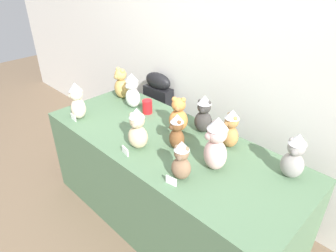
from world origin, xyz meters
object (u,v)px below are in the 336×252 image
(teddy_bear_ginger, at_px, (178,115))
(teddy_bear_mocha, at_px, (181,161))
(teddy_bear_sand, at_px, (138,129))
(teddy_bear_caramel, at_px, (231,129))
(teddy_bear_snow, at_px, (132,91))
(teddy_bear_charcoal, at_px, (204,114))
(teddy_bear_cream, at_px, (77,101))
(teddy_bear_chestnut, at_px, (177,132))
(party_cup_red, at_px, (147,107))
(teddy_bear_ash, at_px, (294,156))
(teddy_bear_honey, at_px, (121,84))
(teddy_bear_blush, at_px, (216,144))
(instrument_case, at_px, (159,117))
(display_table, at_px, (168,182))

(teddy_bear_ginger, bearing_deg, teddy_bear_mocha, -78.38)
(teddy_bear_sand, bearing_deg, teddy_bear_caramel, 17.13)
(teddy_bear_ginger, bearing_deg, teddy_bear_snow, 145.06)
(teddy_bear_charcoal, relative_size, teddy_bear_caramel, 1.05)
(teddy_bear_cream, xyz_separation_m, teddy_bear_chestnut, (0.83, 0.23, -0.02))
(teddy_bear_chestnut, xyz_separation_m, party_cup_red, (-0.51, 0.20, -0.07))
(teddy_bear_snow, distance_m, teddy_bear_chestnut, 0.70)
(teddy_bear_ash, height_order, party_cup_red, teddy_bear_ash)
(teddy_bear_ash, height_order, teddy_bear_mocha, teddy_bear_ash)
(teddy_bear_honey, distance_m, teddy_bear_mocha, 1.20)
(teddy_bear_snow, relative_size, teddy_bear_honey, 1.07)
(teddy_bear_ash, xyz_separation_m, teddy_bear_blush, (-0.36, -0.24, 0.03))
(teddy_bear_cream, relative_size, teddy_bear_snow, 1.00)
(teddy_bear_sand, relative_size, teddy_bear_ash, 1.01)
(teddy_bear_blush, relative_size, teddy_bear_mocha, 1.38)
(teddy_bear_mocha, bearing_deg, teddy_bear_charcoal, 91.19)
(teddy_bear_mocha, bearing_deg, teddy_bear_chestnut, 113.31)
(teddy_bear_ginger, relative_size, teddy_bear_honey, 0.97)
(teddy_bear_ash, bearing_deg, teddy_bear_chestnut, -168.92)
(instrument_case, distance_m, teddy_bear_charcoal, 0.88)
(teddy_bear_cream, xyz_separation_m, teddy_bear_snow, (0.15, 0.42, 0.00))
(teddy_bear_ginger, xyz_separation_m, teddy_bear_caramel, (0.38, 0.09, 0.01))
(teddy_bear_ginger, bearing_deg, teddy_bear_cream, 177.47)
(instrument_case, relative_size, teddy_bear_caramel, 3.38)
(teddy_bear_charcoal, distance_m, party_cup_red, 0.51)
(teddy_bear_charcoal, xyz_separation_m, teddy_bear_sand, (-0.17, -0.46, 0.00))
(party_cup_red, bearing_deg, teddy_bear_snow, -176.40)
(teddy_bear_blush, bearing_deg, teddy_bear_sand, -128.36)
(instrument_case, height_order, teddy_bear_cream, teddy_bear_cream)
(teddy_bear_ginger, height_order, teddy_bear_blush, teddy_bear_blush)
(teddy_bear_ginger, height_order, party_cup_red, teddy_bear_ginger)
(teddy_bear_chestnut, bearing_deg, teddy_bear_honey, -171.86)
(teddy_bear_snow, bearing_deg, teddy_bear_ginger, 2.00)
(teddy_bear_ash, relative_size, teddy_bear_blush, 0.83)
(teddy_bear_ash, distance_m, teddy_bear_caramel, 0.43)
(teddy_bear_ash, bearing_deg, teddy_bear_ginger, 175.90)
(teddy_bear_blush, distance_m, teddy_bear_mocha, 0.23)
(instrument_case, height_order, teddy_bear_mocha, teddy_bear_mocha)
(teddy_bear_sand, height_order, teddy_bear_honey, teddy_bear_sand)
(teddy_bear_snow, xyz_separation_m, teddy_bear_chestnut, (0.68, -0.19, -0.02))
(instrument_case, height_order, teddy_bear_ash, teddy_bear_ash)
(display_table, height_order, instrument_case, instrument_case)
(teddy_bear_ginger, xyz_separation_m, teddy_bear_mocha, (0.37, -0.38, -0.00))
(teddy_bear_ash, relative_size, teddy_bear_ginger, 1.09)
(teddy_bear_cream, xyz_separation_m, teddy_bear_caramel, (1.06, 0.50, -0.01))
(teddy_bear_cream, height_order, teddy_bear_caramel, teddy_bear_cream)
(teddy_bear_caramel, bearing_deg, teddy_bear_mocha, -68.60)
(teddy_bear_sand, bearing_deg, teddy_bear_mocha, -33.57)
(teddy_bear_chestnut, bearing_deg, teddy_bear_ash, 43.82)
(instrument_case, distance_m, teddy_bear_caramel, 1.09)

